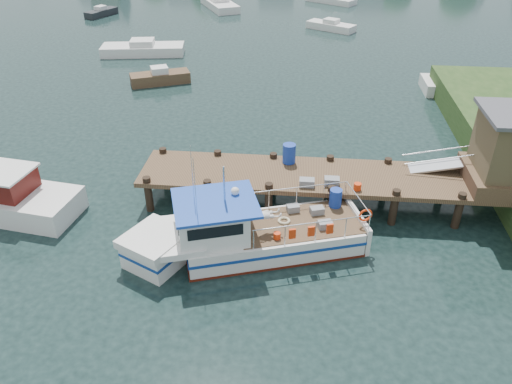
# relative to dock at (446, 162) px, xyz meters

# --- Properties ---
(ground_plane) EXTENTS (160.00, 160.00, 0.00)m
(ground_plane) POSITION_rel_dock_xyz_m (-6.51, -0.01, -2.24)
(ground_plane) COLOR #172927
(dock) EXTENTS (16.60, 3.00, 4.78)m
(dock) POSITION_rel_dock_xyz_m (0.00, 0.00, 0.00)
(dock) COLOR #503A26
(dock) RESTS_ON ground
(lobster_boat) EXTENTS (9.05, 4.94, 4.42)m
(lobster_boat) POSITION_rel_dock_xyz_m (-7.78, -3.67, -1.44)
(lobster_boat) COLOR silver
(lobster_boat) RESTS_ON ground
(moored_rowboat) EXTENTS (4.17, 2.84, 1.15)m
(moored_rowboat) POSITION_rel_dock_xyz_m (-15.62, 13.95, -1.81)
(moored_rowboat) COLOR #503A26
(moored_rowboat) RESTS_ON ground
(moored_a) EXTENTS (6.69, 3.14, 1.18)m
(moored_a) POSITION_rel_dock_xyz_m (-18.71, 20.35, -1.80)
(moored_a) COLOR silver
(moored_a) RESTS_ON ground
(moored_b) EXTENTS (4.67, 3.63, 1.00)m
(moored_b) POSITION_rel_dock_xyz_m (-3.57, 29.60, -1.87)
(moored_b) COLOR silver
(moored_b) RESTS_ON ground
(moored_c) EXTENTS (7.78, 2.73, 1.22)m
(moored_c) POSITION_rel_dock_xyz_m (5.87, 14.25, -1.79)
(moored_c) COLOR silver
(moored_c) RESTS_ON ground
(moored_d) EXTENTS (5.25, 7.34, 1.19)m
(moored_d) POSITION_rel_dock_xyz_m (-15.35, 37.76, -1.80)
(moored_d) COLOR silver
(moored_d) RESTS_ON ground
(moored_e) EXTENTS (2.61, 3.82, 1.00)m
(moored_e) POSITION_rel_dock_xyz_m (-26.82, 32.93, -1.87)
(moored_e) COLOR black
(moored_e) RESTS_ON ground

